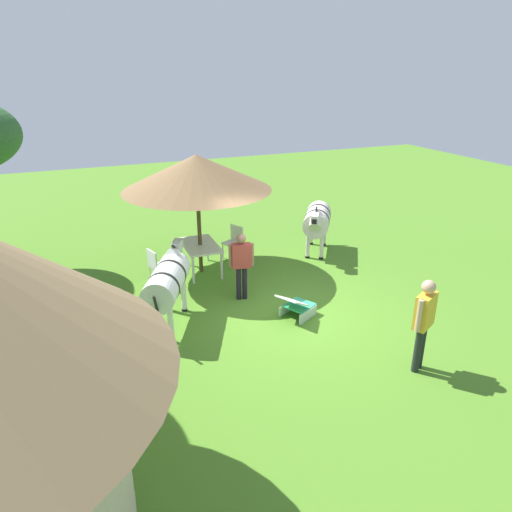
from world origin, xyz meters
The scene contains 10 objects.
ground_plane centered at (0.00, 0.00, 0.00)m, with size 36.00×36.00×0.00m, color #4C7F24.
shade_umbrella centered at (2.85, 1.17, 2.58)m, with size 3.62×3.62×3.01m.
patio_dining_table centered at (2.85, 1.17, 0.66)m, with size 1.44×0.87×0.74m.
patio_chair_near_hut centered at (2.50, 2.37, 0.52)m, with size 0.54×0.53×0.90m.
patio_chair_west_end centered at (3.40, 0.06, 0.52)m, with size 0.58×0.57×0.90m.
guest_beside_umbrella centered at (1.01, 0.76, 0.94)m, with size 0.28×0.55×1.56m.
standing_watcher centered at (-2.67, -1.11, 1.03)m, with size 0.40×0.55×1.71m.
striped_lounge_chair centered at (-0.21, -0.01, 0.25)m, with size 0.85×0.97×0.60m.
zebra_nearest_camera centered at (0.52, 2.52, 0.98)m, with size 2.13×1.28×1.52m.
zebra_by_umbrella centered at (2.90, -2.23, 0.95)m, with size 1.85×1.43×1.48m.
Camera 1 is at (-7.88, 4.12, 4.91)m, focal length 32.68 mm.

